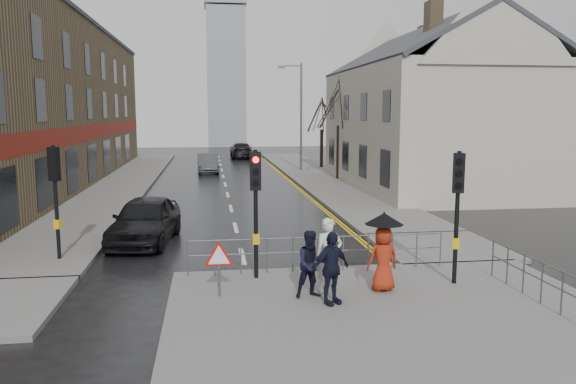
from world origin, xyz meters
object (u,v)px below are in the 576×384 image
object	(u,v)px
pedestrian_b	(312,264)
pedestrian_with_umbrella	(383,247)
pedestrian_a	(329,255)
pedestrian_d	(331,268)
car_mid	(208,163)
car_parked	(145,220)

from	to	relation	value
pedestrian_b	pedestrian_with_umbrella	bearing A→B (deg)	-1.18
pedestrian_a	pedestrian_d	bearing A→B (deg)	-101.36
pedestrian_d	car_mid	distance (m)	30.52
car_parked	pedestrian_d	bearing A→B (deg)	-48.95
pedestrian_d	car_mid	bearing A→B (deg)	68.93
pedestrian_b	car_parked	bearing A→B (deg)	114.87
pedestrian_a	pedestrian_b	bearing A→B (deg)	-147.47
pedestrian_d	pedestrian_b	bearing A→B (deg)	96.87
pedestrian_a	pedestrian_d	distance (m)	0.89
pedestrian_a	car_parked	size ratio (longest dim) A/B	0.39
pedestrian_b	car_mid	distance (m)	29.95
pedestrian_a	pedestrian_d	size ratio (longest dim) A/B	1.08
pedestrian_b	pedestrian_a	bearing A→B (deg)	26.27
pedestrian_b	car_mid	bearing A→B (deg)	86.02
pedestrian_b	car_parked	xyz separation A→B (m)	(-4.58, 6.93, -0.14)
pedestrian_b	pedestrian_with_umbrella	world-z (taller)	pedestrian_with_umbrella
pedestrian_d	car_parked	size ratio (longest dim) A/B	0.36
pedestrian_a	pedestrian_b	distance (m)	0.61
pedestrian_d	car_mid	xyz separation A→B (m)	(-2.77, 30.39, -0.27)
pedestrian_d	pedestrian_with_umbrella	bearing A→B (deg)	1.44
pedestrian_d	car_parked	bearing A→B (deg)	97.18
car_parked	car_mid	bearing A→B (deg)	92.20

